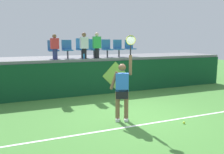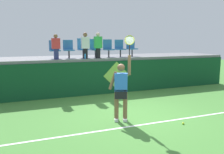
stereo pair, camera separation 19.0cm
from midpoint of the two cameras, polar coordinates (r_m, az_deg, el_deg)
The scene contains 18 objects.
ground_plane at distance 7.73m, azimuth 4.71°, elevation -9.28°, with size 40.00×40.00×0.00m, color #478438.
court_back_wall at distance 10.55m, azimuth -3.68°, elevation -0.18°, with size 13.89×0.20×1.48m, color #0F4223.
spectator_platform at distance 11.64m, azimuth -5.77°, elevation 4.62°, with size 13.89×2.61×0.12m, color slate.
court_baseline_stripe at distance 7.06m, azimuth 7.84°, elevation -11.13°, with size 12.50×0.08×0.01m, color white.
tennis_player at distance 6.99m, azimuth 1.71°, elevation -2.87°, with size 0.71×0.39×2.55m.
tennis_ball at distance 7.27m, azimuth 16.28°, elevation -10.55°, with size 0.07×0.07×0.07m, color #D1E533.
water_bottle at distance 10.34m, azimuth -7.31°, elevation 4.98°, with size 0.06×0.06×0.22m, color #338CE5.
stadium_chair_0 at distance 10.61m, azimuth -14.51°, elevation 6.62°, with size 0.44×0.42×0.80m.
stadium_chair_1 at distance 10.72m, azimuth -11.29°, elevation 6.80°, with size 0.44×0.42×0.81m.
stadium_chair_2 at distance 10.87m, azimuth -7.91°, elevation 7.10°, with size 0.44×0.42×0.88m.
stadium_chair_3 at distance 11.04m, azimuth -4.99°, elevation 7.09°, with size 0.44×0.42×0.86m.
stadium_chair_4 at distance 11.26m, azimuth -1.78°, elevation 7.10°, with size 0.44×0.42×0.84m.
stadium_chair_5 at distance 11.49m, azimuth 1.06°, elevation 7.14°, with size 0.44×0.42×0.82m.
stadium_chair_6 at distance 11.75m, azimuth 3.86°, elevation 7.18°, with size 0.44×0.42×0.82m.
spectator_0 at distance 10.20m, azimuth -14.19°, elevation 7.17°, with size 0.34×0.20×1.06m.
spectator_1 at distance 10.43m, azimuth -7.27°, elevation 7.66°, with size 0.34×0.20×1.13m.
spectator_2 at distance 10.58m, azimuth -4.20°, elevation 7.72°, with size 0.34×0.20×1.14m.
wall_signage_mount at distance 10.87m, azimuth 0.32°, elevation -3.86°, with size 1.27×0.01×1.45m.
Camera 1 is at (-3.51, -6.45, 2.42)m, focal length 37.85 mm.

